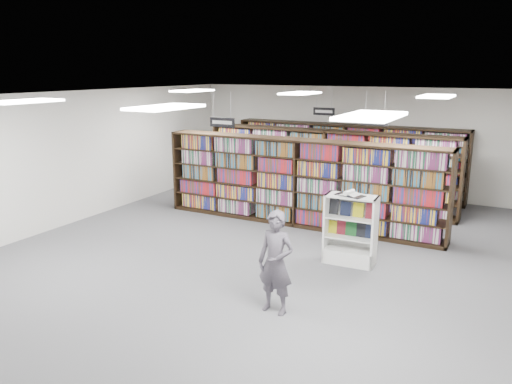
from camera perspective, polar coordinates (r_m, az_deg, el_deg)
The scene contains 19 objects.
floor at distance 10.58m, azimuth 0.47°, elevation -6.59°, with size 12.00×12.00×0.00m, color #535358.
ceiling at distance 9.93m, azimuth 0.51°, elevation 11.00°, with size 10.00×12.00×0.10m, color silver.
wall_back at distance 15.64m, azimuth 10.66°, elevation 5.90°, with size 10.00×0.10×3.20m, color silver.
wall_left at distance 13.15m, azimuth -19.31°, elevation 3.90°, with size 0.10×12.00×3.20m, color silver.
bookshelf_row_near at distance 12.02m, azimuth 4.85°, elevation 1.09°, with size 7.00×0.60×2.10m.
bookshelf_row_mid at distance 13.85m, azimuth 8.09°, elevation 2.69°, with size 7.00×0.60×2.10m.
bookshelf_row_far at distance 15.44m, azimuth 10.24°, elevation 3.75°, with size 7.00×0.60×2.10m.
aisle_sign_left at distance 11.58m, azimuth -3.88°, elevation 8.05°, with size 0.65×0.02×0.80m.
aisle_sign_right at distance 12.26m, azimuth 13.39°, elevation 8.03°, with size 0.65×0.02×0.80m.
aisle_sign_center at distance 14.75m, azimuth 7.77°, elevation 9.19°, with size 0.65×0.02×0.80m.
troffer_front_left at distance 9.53m, azimuth -24.93°, elevation 9.38°, with size 0.60×1.20×0.04m, color white.
troffer_front_center at distance 7.39m, azimuth -10.33°, elevation 9.50°, with size 0.60×1.20×0.04m, color white.
troffer_front_right at distance 6.04m, azimuth 13.04°, elevation 8.46°, with size 0.60×1.20×0.04m, color white.
troffer_back_left at distance 13.19m, azimuth -7.28°, elevation 11.41°, with size 0.60×1.20×0.04m, color white.
troffer_back_center at distance 11.74m, azimuth 5.06°, elevation 11.18°, with size 0.60×1.20×0.04m, color white.
troffer_back_right at distance 10.94m, azimuth 19.95°, elevation 10.24°, with size 0.60×1.20×0.04m, color white.
endcap_display at distance 9.92m, azimuth 10.74°, elevation -5.39°, with size 1.00×0.53×1.37m.
open_book at distance 9.62m, azimuth 10.65°, elevation -0.20°, with size 0.60×0.44×0.12m.
shopper at distance 7.72m, azimuth 2.27°, elevation -8.05°, with size 0.59×0.39×1.63m, color #49434C.
Camera 1 is at (4.53, -8.82, 3.69)m, focal length 35.00 mm.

